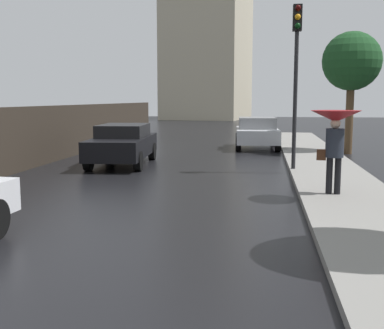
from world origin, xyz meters
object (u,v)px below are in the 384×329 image
object	(u,v)px
car_black_far_ahead	(123,143)
car_silver_behind_camera	(257,132)
pedestrian_with_umbrella_far	(335,127)
traffic_light	(296,58)
street_tree_mid	(352,62)

from	to	relation	value
car_black_far_ahead	car_silver_behind_camera	bearing A→B (deg)	-130.22
car_silver_behind_camera	pedestrian_with_umbrella_far	world-z (taller)	pedestrian_with_umbrella_far
traffic_light	pedestrian_with_umbrella_far	bearing A→B (deg)	-80.77
pedestrian_with_umbrella_far	street_tree_mid	distance (m)	9.94
car_black_far_ahead	car_silver_behind_camera	size ratio (longest dim) A/B	1.14
car_silver_behind_camera	car_black_far_ahead	bearing A→B (deg)	-129.21
car_black_far_ahead	street_tree_mid	world-z (taller)	street_tree_mid
car_black_far_ahead	pedestrian_with_umbrella_far	bearing A→B (deg)	137.20
pedestrian_with_umbrella_far	street_tree_mid	xyz separation A→B (m)	(1.91, 9.53, 2.06)
pedestrian_with_umbrella_far	traffic_light	distance (m)	4.33
street_tree_mid	car_black_far_ahead	bearing A→B (deg)	-151.13
traffic_light	street_tree_mid	size ratio (longest dim) A/B	0.98
car_silver_behind_camera	street_tree_mid	distance (m)	5.02
car_silver_behind_camera	traffic_light	xyz separation A→B (m)	(1.19, -7.27, 2.71)
car_black_far_ahead	pedestrian_with_umbrella_far	xyz separation A→B (m)	(6.28, -5.02, 0.90)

